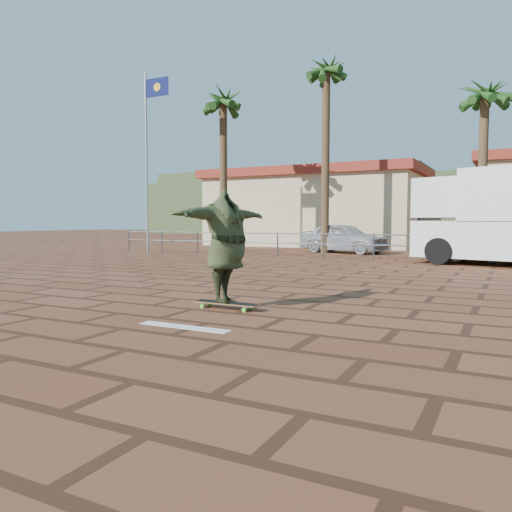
{
  "coord_description": "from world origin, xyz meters",
  "views": [
    {
      "loc": [
        4.68,
        -6.76,
        1.46
      ],
      "look_at": [
        0.38,
        1.57,
        0.8
      ],
      "focal_mm": 35.0,
      "sensor_mm": 36.0,
      "label": 1
    }
  ],
  "objects_px": {
    "skateboarder": "(226,246)",
    "car_silver": "(344,238)",
    "longboard": "(226,304)",
    "car_white": "(497,242)"
  },
  "relations": [
    {
      "from": "longboard",
      "to": "car_white",
      "type": "bearing_deg",
      "value": 74.26
    },
    {
      "from": "car_silver",
      "to": "car_white",
      "type": "xyz_separation_m",
      "value": [
        6.45,
        -2.49,
        0.01
      ]
    },
    {
      "from": "longboard",
      "to": "car_white",
      "type": "distance_m",
      "value": 13.26
    },
    {
      "from": "longboard",
      "to": "car_white",
      "type": "relative_size",
      "value": 0.27
    },
    {
      "from": "skateboarder",
      "to": "car_silver",
      "type": "distance_m",
      "value": 15.47
    },
    {
      "from": "longboard",
      "to": "car_silver",
      "type": "relative_size",
      "value": 0.28
    },
    {
      "from": "longboard",
      "to": "car_white",
      "type": "height_order",
      "value": "car_white"
    },
    {
      "from": "skateboarder",
      "to": "car_white",
      "type": "height_order",
      "value": "skateboarder"
    },
    {
      "from": "longboard",
      "to": "skateboarder",
      "type": "height_order",
      "value": "skateboarder"
    },
    {
      "from": "car_white",
      "to": "longboard",
      "type": "bearing_deg",
      "value": 163.09
    }
  ]
}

